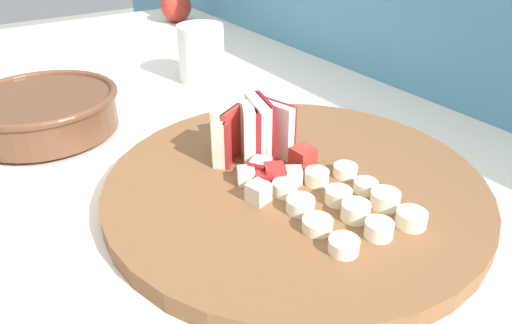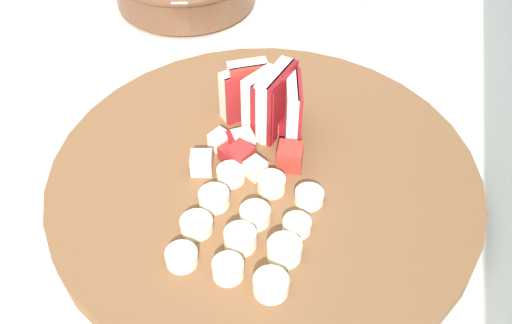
{
  "view_description": "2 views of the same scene",
  "coord_description": "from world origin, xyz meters",
  "px_view_note": "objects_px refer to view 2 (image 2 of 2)",
  "views": [
    {
      "loc": [
        0.44,
        -0.19,
        1.17
      ],
      "look_at": [
        0.1,
        0.04,
        0.94
      ],
      "focal_mm": 32.96,
      "sensor_mm": 36.0,
      "label": 1
    },
    {
      "loc": [
        0.48,
        0.16,
        1.3
      ],
      "look_at": [
        0.13,
        0.06,
        0.94
      ],
      "focal_mm": 41.47,
      "sensor_mm": 36.0,
      "label": 2
    }
  ],
  "objects_px": {
    "cutting_board": "(264,179)",
    "banana_slice_rows": "(248,227)",
    "apple_wedge_fan": "(266,101)",
    "apple_dice_pile": "(252,148)"
  },
  "relations": [
    {
      "from": "cutting_board",
      "to": "apple_wedge_fan",
      "type": "xyz_separation_m",
      "value": [
        -0.06,
        -0.01,
        0.04
      ]
    },
    {
      "from": "cutting_board",
      "to": "banana_slice_rows",
      "type": "height_order",
      "value": "banana_slice_rows"
    },
    {
      "from": "cutting_board",
      "to": "banana_slice_rows",
      "type": "distance_m",
      "value": 0.07
    },
    {
      "from": "cutting_board",
      "to": "apple_wedge_fan",
      "type": "distance_m",
      "value": 0.07
    },
    {
      "from": "cutting_board",
      "to": "banana_slice_rows",
      "type": "relative_size",
      "value": 3.04
    },
    {
      "from": "apple_wedge_fan",
      "to": "banana_slice_rows",
      "type": "xyz_separation_m",
      "value": [
        0.13,
        0.02,
        -0.02
      ]
    },
    {
      "from": "apple_wedge_fan",
      "to": "apple_dice_pile",
      "type": "distance_m",
      "value": 0.05
    },
    {
      "from": "apple_dice_pile",
      "to": "banana_slice_rows",
      "type": "bearing_deg",
      "value": 13.51
    },
    {
      "from": "apple_wedge_fan",
      "to": "banana_slice_rows",
      "type": "relative_size",
      "value": 0.68
    },
    {
      "from": "cutting_board",
      "to": "apple_wedge_fan",
      "type": "height_order",
      "value": "apple_wedge_fan"
    }
  ]
}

